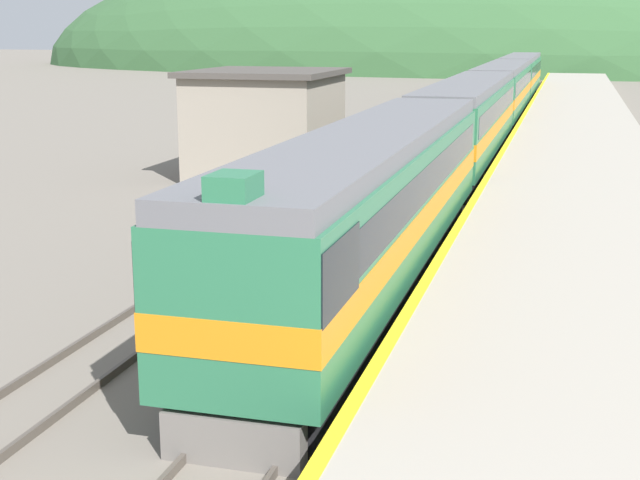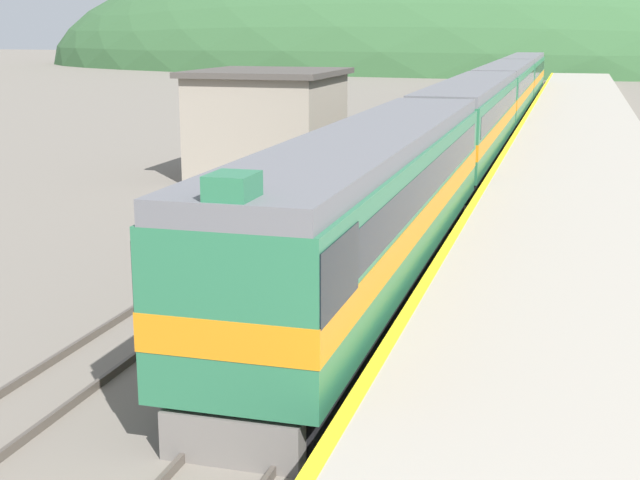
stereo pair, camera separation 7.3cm
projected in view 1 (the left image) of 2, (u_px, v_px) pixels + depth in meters
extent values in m
cube|color=#4C443D|center=(491.00, 121.00, 61.84)|extent=(0.08, 180.00, 0.16)
cube|color=#4C443D|center=(512.00, 121.00, 61.46)|extent=(0.08, 180.00, 0.16)
cube|color=#4C443D|center=(433.00, 119.00, 62.91)|extent=(0.08, 180.00, 0.16)
cube|color=#4C443D|center=(453.00, 120.00, 62.53)|extent=(0.08, 180.00, 0.16)
cube|color=#9E9689|center=(577.00, 156.00, 41.50)|extent=(6.65, 140.00, 1.06)
cube|color=yellow|center=(508.00, 142.00, 42.22)|extent=(0.24, 140.00, 0.01)
ellipsoid|color=#335B33|center=(545.00, 67.00, 149.36)|extent=(181.23, 81.55, 46.82)
cube|color=gray|center=(266.00, 126.00, 38.56)|extent=(5.50, 6.16, 4.36)
cube|color=#47423D|center=(265.00, 73.00, 38.02)|extent=(6.00, 6.66, 0.24)
cube|color=black|center=(372.00, 271.00, 22.21)|extent=(2.30, 18.47, 0.85)
cube|color=#286B47|center=(373.00, 201.00, 21.80)|extent=(2.80, 19.65, 2.73)
cube|color=orange|center=(373.00, 209.00, 21.85)|extent=(2.83, 19.67, 0.60)
cube|color=black|center=(373.00, 176.00, 21.66)|extent=(2.83, 18.47, 0.82)
cube|color=slate|center=(374.00, 137.00, 21.43)|extent=(2.63, 19.65, 0.40)
cube|color=black|center=(252.00, 266.00, 13.51)|extent=(2.84, 2.20, 1.09)
cube|color=#286B47|center=(234.00, 186.00, 12.56)|extent=(0.64, 0.80, 0.36)
cube|color=slate|center=(233.00, 440.00, 13.20)|extent=(2.19, 0.40, 0.77)
cube|color=black|center=(467.00, 158.00, 41.62)|extent=(2.30, 18.80, 0.85)
cube|color=#286B47|center=(468.00, 119.00, 41.21)|extent=(2.80, 20.00, 2.73)
cube|color=orange|center=(468.00, 124.00, 41.26)|extent=(2.83, 20.02, 0.60)
cube|color=black|center=(469.00, 106.00, 41.07)|extent=(2.83, 18.80, 0.82)
cube|color=slate|center=(470.00, 85.00, 40.85)|extent=(2.63, 20.00, 0.40)
cube|color=black|center=(502.00, 116.00, 61.20)|extent=(2.30, 18.80, 0.85)
cube|color=#286B47|center=(503.00, 90.00, 60.79)|extent=(2.80, 20.00, 2.73)
cube|color=orange|center=(503.00, 93.00, 60.84)|extent=(2.83, 20.02, 0.60)
cube|color=black|center=(503.00, 81.00, 60.65)|extent=(2.83, 18.80, 0.82)
cube|color=slate|center=(504.00, 67.00, 60.43)|extent=(2.63, 20.00, 0.40)
cube|color=black|center=(519.00, 95.00, 80.78)|extent=(2.30, 18.80, 0.85)
cube|color=#286B47|center=(520.00, 75.00, 80.37)|extent=(2.80, 20.00, 2.73)
cube|color=orange|center=(520.00, 77.00, 80.42)|extent=(2.83, 20.02, 0.60)
cube|color=black|center=(521.00, 68.00, 80.23)|extent=(2.83, 18.80, 0.82)
cube|color=slate|center=(521.00, 57.00, 80.00)|extent=(2.63, 20.00, 0.40)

